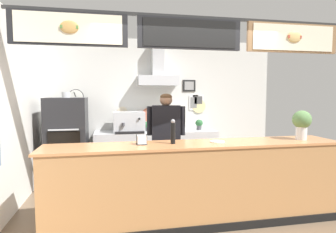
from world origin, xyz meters
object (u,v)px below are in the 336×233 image
espresso_machine (129,122)px  condiment_plate (217,141)px  potted_rosemary (147,126)px  pepper_grinder (173,132)px  pizza_oven (67,141)px  basil_vase (302,123)px  potted_basil (199,124)px  napkin_holder (142,140)px  shop_worker (166,142)px  potted_oregano (167,125)px

espresso_machine → condiment_plate: espresso_machine is taller
potted_rosemary → pepper_grinder: pepper_grinder is taller
potted_rosemary → condiment_plate: 2.22m
pizza_oven → basil_vase: 3.83m
potted_rosemary → potted_basil: bearing=-0.5°
pizza_oven → napkin_holder: bearing=-58.2°
potted_rosemary → condiment_plate: bearing=-73.4°
potted_rosemary → pepper_grinder: 2.14m
pizza_oven → pepper_grinder: pizza_oven is taller
potted_basil → napkin_holder: (-1.39, -2.10, 0.06)m
shop_worker → potted_oregano: (0.23, 1.13, 0.14)m
pizza_oven → potted_basil: bearing=5.5°
espresso_machine → basil_vase: 3.05m
shop_worker → napkin_holder: (-0.48, -0.95, 0.20)m
basil_vase → shop_worker: bearing=148.4°
espresso_machine → napkin_holder: 2.07m
pizza_oven → espresso_machine: 1.17m
condiment_plate → pizza_oven: bearing=138.4°
shop_worker → napkin_holder: shop_worker is taller
potted_rosemary → potted_oregano: bearing=-3.0°
basil_vase → napkin_holder: basil_vase is taller
potted_rosemary → condiment_plate: (0.63, -2.13, 0.03)m
potted_rosemary → potted_basil: size_ratio=0.91×
espresso_machine → potted_oregano: bearing=1.1°
shop_worker → pepper_grinder: (-0.10, -0.98, 0.30)m
basil_vase → condiment_plate: size_ratio=2.08×
potted_basil → espresso_machine: bearing=-179.0°
shop_worker → pepper_grinder: shop_worker is taller
potted_rosemary → potted_basil: 1.06m
napkin_holder → condiment_plate: bearing=-1.3°
pizza_oven → napkin_holder: (1.15, -1.85, 0.29)m
potted_oregano → napkin_holder: 2.21m
shop_worker → napkin_holder: size_ratio=12.51×
shop_worker → espresso_machine: (-0.52, 1.12, 0.21)m
shop_worker → potted_oregano: 1.17m
potted_basil → basil_vase: 2.30m
potted_rosemary → potted_oregano: size_ratio=0.86×
pizza_oven → shop_worker: bearing=-28.9°
pizza_oven → potted_oregano: bearing=7.1°
pizza_oven → potted_rosemary: 1.52m
potted_basil → pepper_grinder: pepper_grinder is taller
napkin_holder → potted_basil: bearing=56.4°
napkin_holder → condiment_plate: size_ratio=0.70×
condiment_plate → potted_rosemary: bearing=106.6°
pizza_oven → pepper_grinder: bearing=-50.9°
napkin_holder → pepper_grinder: 0.40m
espresso_machine → potted_rosemary: (0.36, 0.03, -0.08)m
espresso_machine → napkin_holder: size_ratio=4.54×
shop_worker → basil_vase: size_ratio=4.19×
shop_worker → potted_basil: (0.91, 1.14, 0.14)m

